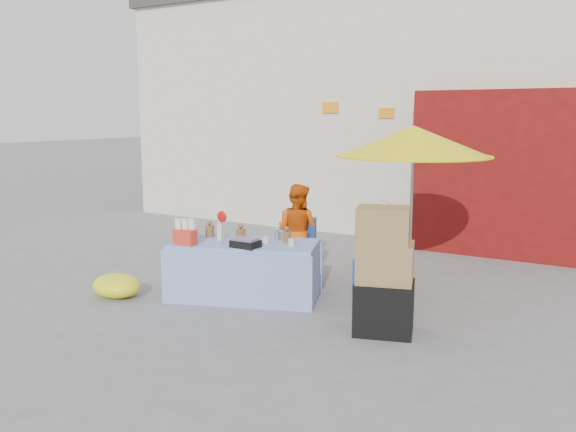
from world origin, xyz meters
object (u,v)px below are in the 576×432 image
Objects in this scene: chair_left at (293,261)px; box_stack at (384,276)px; chair_right at (378,273)px; vendor_orange at (298,231)px; market_table at (244,269)px; vendor_beige at (383,246)px; umbrella at (414,142)px.

chair_left is 0.65× the size of box_stack.
chair_right is 1.32m from vendor_orange.
market_table is 1.02m from chair_left.
umbrella is (0.30, 0.15, 1.31)m from vendor_beige.
chair_right is 0.65× the size of box_stack.
box_stack is (0.28, -1.57, -1.29)m from umbrella.
chair_right is 0.41× the size of umbrella.
chair_left is 1.00× the size of chair_right.
chair_right is 0.65× the size of vendor_orange.
vendor_beige is at bearing 9.10° from chair_left.
market_table is 1.69m from chair_right.
vendor_orange is 1.25m from vendor_beige.
vendor_orange is at bearing 142.27° from box_stack.
vendor_beige is (1.35, 1.15, 0.23)m from market_table.
chair_right is 1.45m from box_stack.
chair_left is at bearing 9.10° from vendor_beige.
umbrella reaches higher than chair_left.
market_table is at bearing -92.53° from chair_left.
chair_right is (1.25, 0.00, 0.00)m from chair_left.
box_stack is at bearing -27.93° from market_table.
vendor_orange is (-0.00, 0.13, 0.39)m from chair_left.
box_stack reaches higher than vendor_orange.
market_table is at bearing -141.78° from umbrella.
vendor_orange is at bearing 65.31° from market_table.
chair_right is at bearing 176.84° from vendor_orange.
chair_right is 1.69m from umbrella.
umbrella reaches higher than vendor_orange.
vendor_orange is (0.10, 1.15, 0.29)m from market_table.
vendor_orange is at bearing 93.31° from chair_left.
chair_right is at bearing 114.42° from box_stack.
chair_left is (0.10, 1.01, -0.10)m from market_table.
chair_right is at bearing 2.97° from chair_left.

